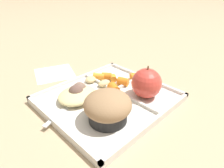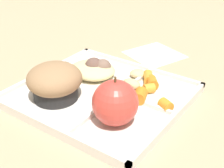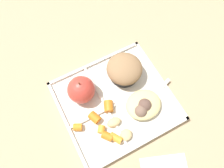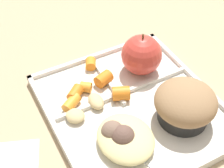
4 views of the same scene
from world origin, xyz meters
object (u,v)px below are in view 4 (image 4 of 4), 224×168
lunch_tray (132,108)px  plastic_fork (143,158)px  bran_muffin (185,104)px  green_apple (142,55)px

lunch_tray → plastic_fork: lunch_tray is taller
lunch_tray → bran_muffin: 0.10m
bran_muffin → plastic_fork: (0.04, -0.10, -0.03)m
bran_muffin → lunch_tray: bearing=-135.1°
lunch_tray → green_apple: green_apple is taller
lunch_tray → bran_muffin: size_ratio=3.00×
lunch_tray → green_apple: 0.10m
lunch_tray → bran_muffin: bran_muffin is taller
green_apple → plastic_fork: green_apple is taller
green_apple → bran_muffin: size_ratio=0.84×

